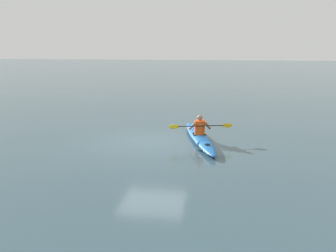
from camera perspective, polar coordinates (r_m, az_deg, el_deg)
name	(u,v)px	position (r m, az deg, el deg)	size (l,w,h in m)	color
ground_plane	(153,142)	(13.66, -2.47, -2.57)	(160.00, 160.00, 0.00)	#334C56
kayak	(199,137)	(13.88, 4.97, -1.77)	(1.84, 5.04, 0.28)	#1959A5
kayaker	(200,126)	(13.71, 5.06, -0.03)	(2.37, 0.71, 0.74)	#E04C14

